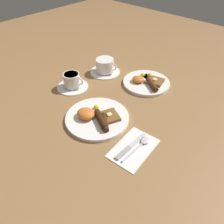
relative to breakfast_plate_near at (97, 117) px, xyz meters
The scene contains 8 objects.
ground_plane 0.01m from the breakfast_plate_near, 107.76° to the left, with size 3.00×3.00×0.00m, color olive.
breakfast_plate_near is the anchor object (origin of this frame).
breakfast_plate_far 0.37m from the breakfast_plate_near, 91.33° to the left, with size 0.24×0.24×0.04m.
teacup_near 0.28m from the breakfast_plate_near, 161.70° to the left, with size 0.16×0.16×0.08m.
teacup_far 0.40m from the breakfast_plate_near, 129.12° to the left, with size 0.17×0.17×0.08m.
napkin 0.21m from the breakfast_plate_near, ahead, with size 0.12×0.19×0.01m, color white.
knife 0.20m from the breakfast_plate_near, ahead, with size 0.02×0.16×0.01m.
spoon 0.23m from the breakfast_plate_near, ahead, with size 0.03×0.16×0.01m.
Camera 1 is at (0.51, -0.46, 0.63)m, focal length 35.00 mm.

